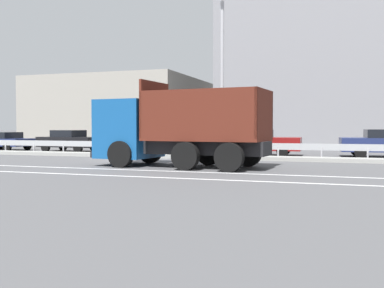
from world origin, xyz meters
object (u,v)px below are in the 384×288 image
at_px(dump_truck, 160,133).
at_px(median_road_sign, 162,131).
at_px(parked_car_1, 4,141).
at_px(parked_car_2, 70,141).
at_px(parked_car_4, 256,142).
at_px(parked_car_3, 159,141).
at_px(street_lamp_1, 222,44).

bearing_deg(dump_truck, median_road_sign, 26.26).
relative_size(dump_truck, parked_car_1, 1.79).
distance_m(parked_car_2, parked_car_4, 12.02).
bearing_deg(dump_truck, parked_car_4, -11.95).
height_order(dump_truck, median_road_sign, dump_truck).
bearing_deg(parked_car_1, parked_car_4, -86.60).
relative_size(parked_car_3, parked_car_4, 0.82).
bearing_deg(parked_car_1, dump_truck, -114.90).
bearing_deg(street_lamp_1, parked_car_1, 167.22).
bearing_deg(parked_car_2, street_lamp_1, 76.49).
height_order(dump_truck, parked_car_4, dump_truck).
xyz_separation_m(street_lamp_1, parked_car_2, (-11.02, 3.62, -4.91)).
bearing_deg(median_road_sign, parked_car_4, 38.78).
bearing_deg(parked_car_4, parked_car_3, -96.49).
bearing_deg(street_lamp_1, dump_truck, -107.98).
xyz_separation_m(parked_car_2, parked_car_4, (12.02, 0.00, 0.03)).
relative_size(median_road_sign, parked_car_1, 0.66).
distance_m(median_road_sign, parked_car_2, 8.53).
distance_m(parked_car_1, parked_car_4, 17.26).
distance_m(street_lamp_1, parked_car_3, 8.13).
bearing_deg(parked_car_2, dump_truck, 54.91).
height_order(parked_car_1, parked_car_3, parked_car_3).
relative_size(dump_truck, street_lamp_1, 0.69).
relative_size(dump_truck, parked_car_4, 1.44).
height_order(median_road_sign, parked_car_4, median_road_sign).
height_order(median_road_sign, parked_car_1, median_road_sign).
relative_size(median_road_sign, parked_car_3, 0.65).
relative_size(dump_truck, parked_car_2, 1.70).
relative_size(parked_car_2, parked_car_3, 1.04).
height_order(parked_car_2, parked_car_4, parked_car_4).
xyz_separation_m(street_lamp_1, parked_car_4, (1.01, 3.63, -4.87)).
bearing_deg(parked_car_2, parked_car_3, 99.36).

